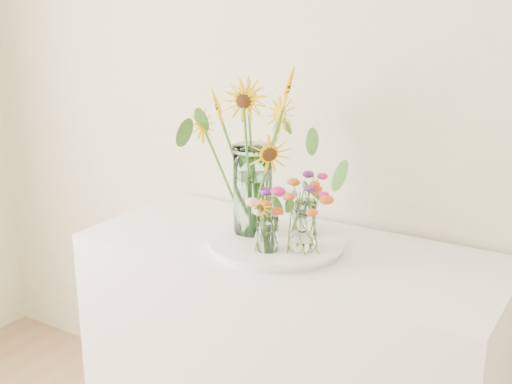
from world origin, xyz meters
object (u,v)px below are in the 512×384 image
counter (288,366)px  small_vase_c (305,218)px  mason_jar (253,190)px  small_vase_a (268,234)px  small_vase_b (302,234)px  tray (276,244)px

counter → small_vase_c: 0.54m
mason_jar → small_vase_a: (0.13, -0.12, -0.09)m
counter → small_vase_b: (0.09, -0.08, 0.54)m
small_vase_a → counter: bearing=87.4°
counter → small_vase_b: size_ratio=11.61×
small_vase_a → small_vase_c: (0.03, 0.19, 0.00)m
tray → small_vase_a: size_ratio=3.68×
tray → small_vase_a: 0.12m
counter → mason_jar: mason_jar is taller
tray → small_vase_a: bearing=-75.7°
mason_jar → small_vase_c: size_ratio=2.48×
small_vase_a → small_vase_c: bearing=79.7°
counter → tray: tray is taller
counter → mason_jar: (-0.14, -0.01, 0.63)m
counter → tray: bearing=-128.2°
counter → small_vase_c: small_vase_c is taller
mason_jar → small_vase_a: mason_jar is taller
tray → small_vase_b: 0.14m
small_vase_b → small_vase_a: bearing=-148.8°
mason_jar → small_vase_a: bearing=-43.3°
tray → small_vase_a: small_vase_a is taller
small_vase_b → mason_jar: bearing=163.2°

